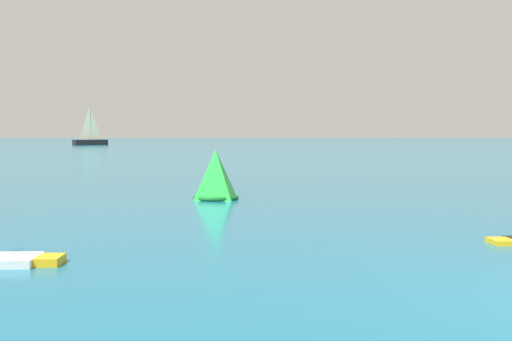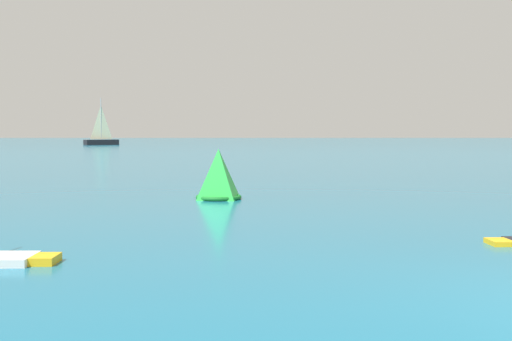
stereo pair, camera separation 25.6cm
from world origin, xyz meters
The scene contains 2 objects.
race_marker_buoy centered at (-5.12, 11.56, 0.64)m, with size 1.51×1.51×1.43m.
sailboat_left_horizon centered at (-27.65, 91.19, 0.86)m, with size 5.01×4.30×7.11m.
Camera 2 is at (-4.05, -6.59, 1.89)m, focal length 45.02 mm.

